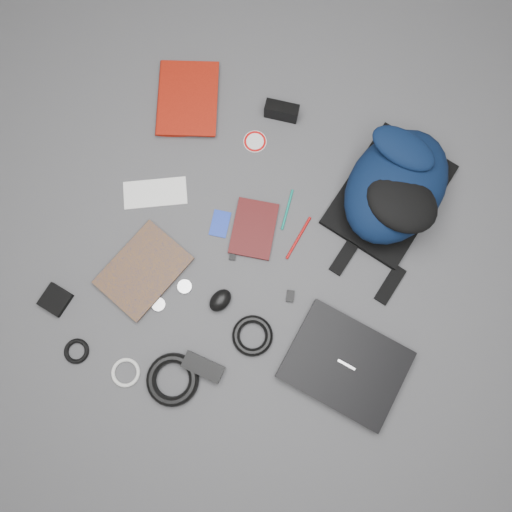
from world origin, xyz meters
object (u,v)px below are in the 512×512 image
(comic_book, at_px, (121,251))
(dvd_case, at_px, (254,229))
(backpack, at_px, (396,186))
(compact_camera, at_px, (282,111))
(laptop, at_px, (345,365))
(mouse, at_px, (220,300))
(textbook_red, at_px, (158,98))
(pouch, at_px, (55,300))
(power_brick, at_px, (203,367))

(comic_book, xyz_separation_m, dvd_case, (0.39, 0.20, -0.00))
(backpack, height_order, compact_camera, backpack)
(laptop, relative_size, mouse, 4.33)
(laptop, bearing_deg, compact_camera, 131.45)
(backpack, height_order, textbook_red, backpack)
(textbook_red, bearing_deg, backpack, -22.26)
(laptop, distance_m, pouch, 0.94)
(laptop, xyz_separation_m, dvd_case, (-0.41, 0.33, -0.01))
(power_brick, bearing_deg, textbook_red, 125.24)
(comic_book, xyz_separation_m, mouse, (0.36, -0.05, 0.01))
(backpack, bearing_deg, textbook_red, -170.26)
(dvd_case, relative_size, mouse, 2.37)
(backpack, bearing_deg, dvd_case, -131.94)
(textbook_red, bearing_deg, laptop, -53.92)
(backpack, bearing_deg, mouse, -113.95)
(laptop, distance_m, textbook_red, 1.09)
(mouse, distance_m, power_brick, 0.21)
(textbook_red, distance_m, compact_camera, 0.43)
(backpack, relative_size, power_brick, 3.57)
(comic_book, height_order, compact_camera, compact_camera)
(textbook_red, xyz_separation_m, compact_camera, (0.42, 0.08, 0.02))
(backpack, bearing_deg, laptop, -73.10)
(laptop, xyz_separation_m, pouch, (-0.94, -0.09, -0.01))
(power_brick, bearing_deg, comic_book, 150.98)
(power_brick, relative_size, pouch, 1.55)
(backpack, height_order, dvd_case, backpack)
(mouse, bearing_deg, power_brick, -62.07)
(backpack, distance_m, compact_camera, 0.46)
(power_brick, bearing_deg, dvd_case, 94.78)
(backpack, relative_size, laptop, 1.30)
(backpack, distance_m, power_brick, 0.83)
(mouse, bearing_deg, dvd_case, 107.74)
(laptop, height_order, comic_book, laptop)
(backpack, relative_size, pouch, 5.54)
(comic_book, distance_m, power_brick, 0.46)
(mouse, bearing_deg, laptop, 14.80)
(laptop, bearing_deg, power_brick, -150.35)
(backpack, xyz_separation_m, mouse, (-0.42, -0.51, -0.07))
(mouse, xyz_separation_m, pouch, (-0.50, -0.16, -0.01))
(backpack, height_order, power_brick, backpack)
(comic_book, height_order, dvd_case, comic_book)
(textbook_red, xyz_separation_m, comic_book, (0.07, -0.54, -0.00))
(laptop, bearing_deg, dvd_case, 151.80)
(backpack, bearing_deg, compact_camera, 174.47)
(compact_camera, bearing_deg, mouse, -93.87)
(compact_camera, distance_m, mouse, 0.67)
(laptop, bearing_deg, mouse, -178.27)
(laptop, bearing_deg, comic_book, -178.06)
(textbook_red, height_order, mouse, mouse)
(textbook_red, relative_size, dvd_case, 1.45)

